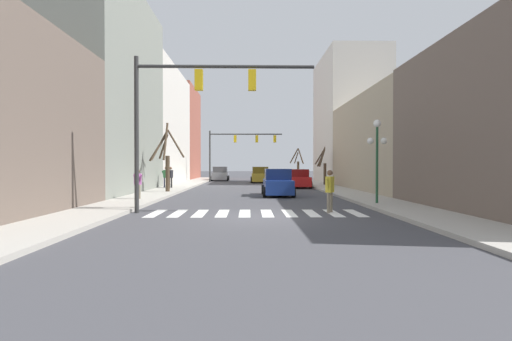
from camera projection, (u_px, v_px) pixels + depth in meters
name	position (u px, v px, depth m)	size (l,w,h in m)	color
ground_plane	(256.00, 217.00, 14.88)	(240.00, 240.00, 0.00)	#424247
sidewalk_left	(85.00, 216.00, 14.77)	(2.53, 90.00, 0.15)	#ADA89E
sidewalk_right	(426.00, 215.00, 14.99)	(2.53, 90.00, 0.15)	#ADA89E
building_row_left	(136.00, 121.00, 36.38)	(6.00, 52.01, 13.75)	#66564C
building_row_right	(385.00, 128.00, 32.08)	(6.00, 40.20, 13.72)	#66564C
crosswalk_stripes	(256.00, 213.00, 16.15)	(8.55, 2.60, 0.01)	white
traffic_signal_near	(189.00, 99.00, 16.24)	(7.34, 0.28, 6.37)	#2D2D2D
traffic_signal_far	(238.00, 143.00, 46.58)	(8.53, 0.28, 6.00)	#2D2D2D
street_lamp_right_corner	(377.00, 144.00, 18.99)	(0.95, 0.36, 3.97)	#1E4C2D
car_parked_left_far	(278.00, 183.00, 25.45)	(1.96, 4.36, 1.72)	navy
car_parked_right_mid	(260.00, 175.00, 44.97)	(2.15, 4.57, 1.79)	#A38423
car_driving_toward_lane	(220.00, 174.00, 50.51)	(2.14, 4.26, 1.78)	gray
car_parked_left_near	(297.00, 179.00, 34.58)	(2.17, 4.13, 1.61)	red
pedestrian_on_right_sidewalk	(138.00, 181.00, 21.49)	(0.61, 0.46, 1.60)	#7A705B
pedestrian_crossing_street	(171.00, 175.00, 31.87)	(0.34, 0.70, 1.68)	black
pedestrian_on_left_sidewalk	(330.00, 187.00, 16.38)	(0.49, 0.68, 1.76)	#7A705B
pedestrian_near_right_corner	(166.00, 175.00, 32.20)	(0.73, 0.30, 1.69)	#282D47
street_tree_right_far	(298.00, 164.00, 50.19)	(1.86, 2.36, 3.98)	brown
street_tree_left_mid	(323.00, 166.00, 37.48)	(1.04, 2.43, 3.56)	#473828
street_tree_left_far	(166.00, 159.00, 27.38)	(2.77, 1.86, 4.72)	#473828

